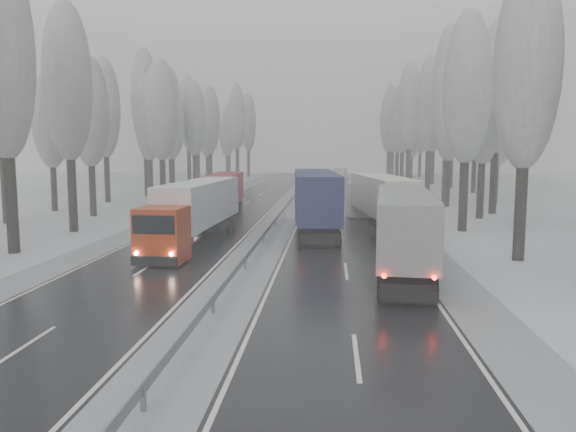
# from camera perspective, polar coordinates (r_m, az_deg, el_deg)

# --- Properties ---
(ground) EXTENTS (260.00, 260.00, 0.00)m
(ground) POSITION_cam_1_polar(r_m,az_deg,el_deg) (18.16, -10.30, -13.48)
(ground) COLOR silver
(ground) RESTS_ON ground
(carriageway_right) EXTENTS (7.50, 200.00, 0.03)m
(carriageway_right) POSITION_cam_1_polar(r_m,az_deg,el_deg) (46.88, 5.35, -0.85)
(carriageway_right) COLOR black
(carriageway_right) RESTS_ON ground
(carriageway_left) EXTENTS (7.50, 200.00, 0.03)m
(carriageway_left) POSITION_cam_1_polar(r_m,az_deg,el_deg) (47.86, -7.32, -0.72)
(carriageway_left) COLOR black
(carriageway_left) RESTS_ON ground
(median_slush) EXTENTS (3.00, 200.00, 0.04)m
(median_slush) POSITION_cam_1_polar(r_m,az_deg,el_deg) (47.08, -1.05, -0.78)
(median_slush) COLOR #989B9F
(median_slush) RESTS_ON ground
(shoulder_right) EXTENTS (2.40, 200.00, 0.04)m
(shoulder_right) POSITION_cam_1_polar(r_m,az_deg,el_deg) (47.23, 11.36, -0.89)
(shoulder_right) COLOR #989B9F
(shoulder_right) RESTS_ON ground
(shoulder_left) EXTENTS (2.40, 200.00, 0.04)m
(shoulder_left) POSITION_cam_1_polar(r_m,az_deg,el_deg) (49.10, -12.99, -0.64)
(shoulder_left) COLOR #989B9F
(shoulder_left) RESTS_ON ground
(median_guardrail) EXTENTS (0.12, 200.00, 0.76)m
(median_guardrail) POSITION_cam_1_polar(r_m,az_deg,el_deg) (47.00, -1.06, -0.09)
(median_guardrail) COLOR slate
(median_guardrail) RESTS_ON ground
(tree_16) EXTENTS (3.60, 3.60, 16.53)m
(tree_16) POSITION_cam_1_polar(r_m,az_deg,el_deg) (34.11, 23.15, 13.71)
(tree_16) COLOR black
(tree_16) RESTS_ON ground
(tree_18) EXTENTS (3.60, 3.60, 16.58)m
(tree_18) POSITION_cam_1_polar(r_m,az_deg,el_deg) (44.86, 17.76, 12.19)
(tree_18) COLOR black
(tree_18) RESTS_ON ground
(tree_19) EXTENTS (3.60, 3.60, 14.57)m
(tree_19) POSITION_cam_1_polar(r_m,az_deg,el_deg) (50.08, 22.87, 9.92)
(tree_19) COLOR black
(tree_19) RESTS_ON ground
(tree_20) EXTENTS (3.60, 3.60, 15.71)m
(tree_20) POSITION_cam_1_polar(r_m,az_deg,el_deg) (53.49, 19.30, 10.62)
(tree_20) COLOR black
(tree_20) RESTS_ON ground
(tree_21) EXTENTS (3.60, 3.60, 18.62)m
(tree_21) POSITION_cam_1_polar(r_m,az_deg,el_deg) (58.08, 20.51, 12.08)
(tree_21) COLOR black
(tree_21) RESTS_ON ground
(tree_22) EXTENTS (3.60, 3.60, 15.86)m
(tree_22) POSITION_cam_1_polar(r_m,az_deg,el_deg) (63.45, 16.08, 10.17)
(tree_22) COLOR black
(tree_22) RESTS_ON ground
(tree_23) EXTENTS (3.60, 3.60, 13.55)m
(tree_23) POSITION_cam_1_polar(r_m,az_deg,el_deg) (68.75, 20.55, 8.50)
(tree_23) COLOR black
(tree_23) RESTS_ON ground
(tree_24) EXTENTS (3.60, 3.60, 20.49)m
(tree_24) POSITION_cam_1_polar(r_m,az_deg,el_deg) (69.15, 15.97, 12.33)
(tree_24) COLOR black
(tree_24) RESTS_ON ground
(tree_25) EXTENTS (3.60, 3.60, 19.44)m
(tree_25) POSITION_cam_1_polar(r_m,az_deg,el_deg) (74.59, 20.64, 11.22)
(tree_25) COLOR black
(tree_25) RESTS_ON ground
(tree_26) EXTENTS (3.60, 3.60, 18.78)m
(tree_26) POSITION_cam_1_polar(r_m,az_deg,el_deg) (79.04, 14.20, 10.87)
(tree_26) COLOR black
(tree_26) RESTS_ON ground
(tree_27) EXTENTS (3.60, 3.60, 17.62)m
(tree_27) POSITION_cam_1_polar(r_m,az_deg,el_deg) (84.36, 18.58, 9.96)
(tree_27) COLOR black
(tree_27) RESTS_ON ground
(tree_28) EXTENTS (3.60, 3.60, 19.62)m
(tree_28) POSITION_cam_1_polar(r_m,az_deg,el_deg) (89.43, 12.24, 10.78)
(tree_28) COLOR black
(tree_28) RESTS_ON ground
(tree_29) EXTENTS (3.60, 3.60, 18.11)m
(tree_29) POSITION_cam_1_polar(r_m,az_deg,el_deg) (94.55, 16.39, 9.85)
(tree_29) COLOR black
(tree_29) RESTS_ON ground
(tree_30) EXTENTS (3.60, 3.60, 17.86)m
(tree_30) POSITION_cam_1_polar(r_m,az_deg,el_deg) (99.04, 11.58, 9.75)
(tree_30) COLOR black
(tree_30) RESTS_ON ground
(tree_31) EXTENTS (3.60, 3.60, 18.58)m
(tree_31) POSITION_cam_1_polar(r_m,az_deg,el_deg) (103.90, 14.60, 9.78)
(tree_31) COLOR black
(tree_31) RESTS_ON ground
(tree_32) EXTENTS (3.60, 3.60, 17.33)m
(tree_32) POSITION_cam_1_polar(r_m,az_deg,el_deg) (106.48, 11.11, 9.36)
(tree_32) COLOR black
(tree_32) RESTS_ON ground
(tree_33) EXTENTS (3.60, 3.60, 14.33)m
(tree_33) POSITION_cam_1_polar(r_m,az_deg,el_deg) (110.77, 12.47, 8.24)
(tree_33) COLOR black
(tree_33) RESTS_ON ground
(tree_34) EXTENTS (3.60, 3.60, 17.63)m
(tree_34) POSITION_cam_1_polar(r_m,az_deg,el_deg) (113.45, 10.23, 9.32)
(tree_34) COLOR black
(tree_34) RESTS_ON ground
(tree_35) EXTENTS (3.60, 3.60, 18.25)m
(tree_35) POSITION_cam_1_polar(r_m,az_deg,el_deg) (118.69, 14.53, 9.29)
(tree_35) COLOR black
(tree_35) RESTS_ON ground
(tree_36) EXTENTS (3.60, 3.60, 20.23)m
(tree_36) POSITION_cam_1_polar(r_m,az_deg,el_deg) (123.45, 10.39, 9.87)
(tree_36) COLOR black
(tree_36) RESTS_ON ground
(tree_37) EXTENTS (3.60, 3.60, 16.37)m
(tree_37) POSITION_cam_1_polar(r_m,az_deg,el_deg) (128.19, 13.32, 8.59)
(tree_37) COLOR black
(tree_37) RESTS_ON ground
(tree_38) EXTENTS (3.60, 3.60, 17.97)m
(tree_38) POSITION_cam_1_polar(r_m,az_deg,el_deg) (134.05, 10.64, 9.01)
(tree_38) COLOR black
(tree_38) RESTS_ON ground
(tree_39) EXTENTS (3.60, 3.60, 16.19)m
(tree_39) POSITION_cam_1_polar(r_m,az_deg,el_deg) (138.31, 11.62, 8.44)
(tree_39) COLOR black
(tree_39) RESTS_ON ground
(tree_56) EXTENTS (3.60, 3.60, 18.12)m
(tree_56) POSITION_cam_1_polar(r_m,az_deg,el_deg) (37.82, -26.99, 14.35)
(tree_56) COLOR black
(tree_56) RESTS_ON ground
(tree_58) EXTENTS (3.60, 3.60, 17.21)m
(tree_58) POSITION_cam_1_polar(r_m,az_deg,el_deg) (45.70, -21.51, 12.45)
(tree_58) COLOR black
(tree_58) RESTS_ON ground
(tree_60) EXTENTS (3.60, 3.60, 14.84)m
(tree_60) POSITION_cam_1_polar(r_m,az_deg,el_deg) (55.40, -19.53, 9.89)
(tree_60) COLOR black
(tree_60) RESTS_ON ground
(tree_61) EXTENTS (3.60, 3.60, 13.95)m
(tree_61) POSITION_cam_1_polar(r_m,az_deg,el_deg) (61.45, -22.97, 8.87)
(tree_61) COLOR black
(tree_61) RESTS_ON ground
(tree_62) EXTENTS (3.60, 3.60, 16.04)m
(tree_62) POSITION_cam_1_polar(r_m,az_deg,el_deg) (63.06, -12.78, 10.39)
(tree_62) COLOR black
(tree_62) RESTS_ON ground
(tree_63) EXTENTS (3.60, 3.60, 16.88)m
(tree_63) POSITION_cam_1_polar(r_m,az_deg,el_deg) (69.51, -18.14, 10.33)
(tree_63) COLOR black
(tree_63) RESTS_ON ground
(tree_64) EXTENTS (3.60, 3.60, 15.42)m
(tree_64) POSITION_cam_1_polar(r_m,az_deg,el_deg) (72.89, -13.96, 9.55)
(tree_64) COLOR black
(tree_64) RESTS_ON ground
(tree_65) EXTENTS (3.60, 3.60, 19.48)m
(tree_65) POSITION_cam_1_polar(r_m,az_deg,el_deg) (77.41, -14.35, 11.29)
(tree_65) COLOR black
(tree_65) RESTS_ON ground
(tree_66) EXTENTS (3.60, 3.60, 15.23)m
(tree_66) POSITION_cam_1_polar(r_m,az_deg,el_deg) (82.05, -11.75, 9.20)
(tree_66) COLOR black
(tree_66) RESTS_ON ground
(tree_67) EXTENTS (3.60, 3.60, 17.09)m
(tree_67) POSITION_cam_1_polar(r_m,az_deg,el_deg) (86.34, -11.92, 9.86)
(tree_67) COLOR black
(tree_67) RESTS_ON ground
(tree_68) EXTENTS (3.60, 3.60, 16.65)m
(tree_68) POSITION_cam_1_polar(r_m,az_deg,el_deg) (88.22, -9.54, 9.66)
(tree_68) COLOR black
(tree_68) RESTS_ON ground
(tree_69) EXTENTS (3.60, 3.60, 19.35)m
(tree_69) POSITION_cam_1_polar(r_m,az_deg,el_deg) (93.43, -11.89, 10.50)
(tree_69) COLOR black
(tree_69) RESTS_ON ground
(tree_70) EXTENTS (3.60, 3.60, 17.09)m
(tree_70) POSITION_cam_1_polar(r_m,az_deg,el_deg) (97.99, -7.96, 9.57)
(tree_70) COLOR black
(tree_70) RESTS_ON ground
(tree_71) EXTENTS (3.60, 3.60, 19.61)m
(tree_71) POSITION_cam_1_polar(r_m,az_deg,el_deg) (103.06, -10.12, 10.28)
(tree_71) COLOR black
(tree_71) RESTS_ON ground
(tree_72) EXTENTS (3.60, 3.60, 15.11)m
(tree_72) POSITION_cam_1_polar(r_m,az_deg,el_deg) (107.61, -8.25, 8.64)
(tree_72) COLOR black
(tree_72) RESTS_ON ground
(tree_73) EXTENTS (3.60, 3.60, 17.22)m
(tree_73) POSITION_cam_1_polar(r_m,az_deg,el_deg) (112.21, -9.27, 9.23)
(tree_73) COLOR black
(tree_73) RESTS_ON ground
(tree_74) EXTENTS (3.60, 3.60, 19.68)m
(tree_74) POSITION_cam_1_polar(r_m,az_deg,el_deg) (117.59, -5.25, 9.94)
(tree_74) COLOR black
(tree_74) RESTS_ON ground
(tree_75) EXTENTS (3.60, 3.60, 18.60)m
(tree_75) POSITION_cam_1_polar(r_m,az_deg,el_deg) (123.29, -9.17, 9.42)
(tree_75) COLOR black
(tree_75) RESTS_ON ground
(tree_76) EXTENTS (3.60, 3.60, 18.55)m
(tree_76) POSITION_cam_1_polar(r_m,az_deg,el_deg) (126.66, -4.06, 9.40)
(tree_76) COLOR black
(tree_76) RESTS_ON ground
(tree_77) EXTENTS (3.60, 3.60, 14.32)m
(tree_77) POSITION_cam_1_polar(r_m,az_deg,el_deg) (131.44, -6.24, 8.11)
(tree_77) COLOR black
(tree_77) RESTS_ON ground
(tree_78) EXTENTS (3.60, 3.60, 19.55)m
(tree_78) POSITION_cam_1_polar(r_m,az_deg,el_deg) (133.74, -5.16, 9.53)
(tree_78) COLOR black
(tree_78) RESTS_ON ground
(tree_79) EXTENTS (3.60, 3.60, 17.07)m
(tree_79) POSITION_cam_1_polar(r_m,az_deg,el_deg) (138.09, -6.02, 8.78)
(tree_79) COLOR black
(tree_79) RESTS_ON ground
(truck_grey_tarp) EXTENTS (3.98, 16.14, 4.11)m
(truck_grey_tarp) POSITION_cam_1_polar(r_m,az_deg,el_deg) (29.71, 11.62, -0.79)
(truck_grey_tarp) COLOR #4F4F54
(truck_grey_tarp) RESTS_ON ground
(truck_blue_box) EXTENTS (4.10, 17.99, 4.58)m
(truck_blue_box) POSITION_cam_1_polar(r_m,az_deg,el_deg) (42.13, 2.71, 1.94)
(truck_blue_box) COLOR #1C1D47
(truck_blue_box) RESTS_ON ground
(truck_cream_box) EXTENTS (4.72, 16.41, 4.17)m
(truck_cream_box) POSITION_cam_1_polar(r_m,az_deg,el_deg) (45.04, 9.19, 1.87)
(truck_cream_box) COLOR beige
(truck_cream_box) RESTS_ON ground
(box_truck_distant) EXTENTS (2.86, 7.48, 2.73)m
(box_truck_distant) POSITION_cam_1_polar(r_m,az_deg,el_deg) (106.85, 5.29, 4.20)
(box_truck_distant) COLOR silver
(box_truck_distant) RESTS_ON ground
(truck_red_white) EXTENTS (3.13, 16.02, 4.09)m
(truck_red_white) POSITION_cam_1_polar(r_m,az_deg,el_deg) (37.47, -9.33, 0.80)
(truck_red_white) COLOR #A92709
(truck_red_white) RESTS_ON ground
(truck_red_red) EXTENTS (3.39, 15.63, 3.98)m
(truck_red_red) POSITION_cam_1_polar(r_m,az_deg,el_deg) (50.32, -6.73, 2.30)
(truck_red_red) COLOR red
(truck_red_red) RESTS_ON ground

